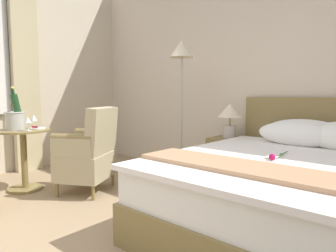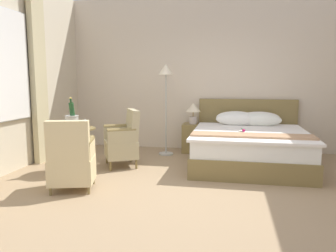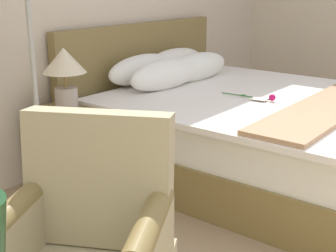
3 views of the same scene
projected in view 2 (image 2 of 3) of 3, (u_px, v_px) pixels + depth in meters
The scene contains 13 objects.
ground_plane at pixel (192, 192), 4.26m from camera, with size 7.32×7.32×0.00m, color #9A805E.
wall_headboard_side at pixel (209, 74), 6.75m from camera, with size 5.94×0.12×3.14m.
bed at pixel (249, 144), 5.66m from camera, with size 1.93×2.22×1.07m.
nightstand at pixel (193, 138), 6.61m from camera, with size 0.42×0.44×0.57m.
bedside_lamp at pixel (193, 110), 6.53m from camera, with size 0.29×0.29×0.42m.
floor_lamp_brass at pixel (166, 82), 6.22m from camera, with size 0.29×0.29×1.75m.
side_table_round at pixel (77, 146), 5.18m from camera, with size 0.59×0.59×0.70m.
champagne_bucket at pixel (72, 120), 5.07m from camera, with size 0.22×0.22×0.49m.
wine_glass_near_bucket at pixel (85, 121), 5.10m from camera, with size 0.07×0.07×0.16m.
wine_glass_near_edge at pixel (77, 120), 5.30m from camera, with size 0.08×0.08×0.16m.
snack_plate at pixel (82, 126), 5.29m from camera, with size 0.18×0.18×0.04m.
armchair_by_window at pixel (123, 140), 5.51m from camera, with size 0.74×0.76×0.96m.
armchair_facing_bed at pixel (71, 160), 4.27m from camera, with size 0.67×0.65×0.95m.
Camera 2 is at (0.48, -4.09, 1.45)m, focal length 35.00 mm.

